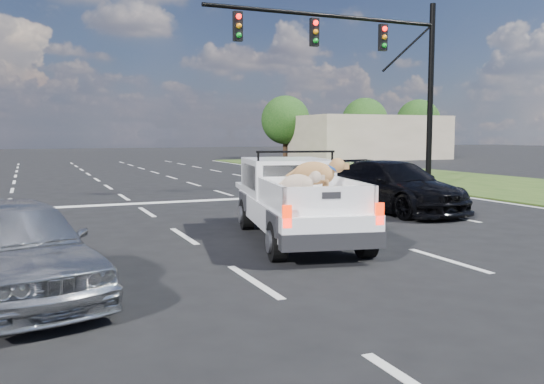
% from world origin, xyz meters
% --- Properties ---
extents(ground, '(160.00, 160.00, 0.00)m').
position_xyz_m(ground, '(0.00, 0.00, 0.00)').
color(ground, black).
rests_on(ground, ground).
extents(road_markings, '(17.75, 60.00, 0.01)m').
position_xyz_m(road_markings, '(0.00, 6.56, 0.01)').
color(road_markings, silver).
rests_on(road_markings, ground).
extents(traffic_signal, '(9.11, 0.31, 7.00)m').
position_xyz_m(traffic_signal, '(7.20, 10.50, 4.73)').
color(traffic_signal, black).
rests_on(traffic_signal, ground).
extents(building_right, '(12.00, 7.00, 3.60)m').
position_xyz_m(building_right, '(22.00, 34.00, 1.80)').
color(building_right, '#BBA88F').
rests_on(building_right, ground).
extents(tree_far_d, '(4.20, 4.20, 5.40)m').
position_xyz_m(tree_far_d, '(16.00, 38.00, 3.29)').
color(tree_far_d, '#332114').
rests_on(tree_far_d, ground).
extents(tree_far_e, '(4.20, 4.20, 5.40)m').
position_xyz_m(tree_far_e, '(24.00, 38.00, 3.29)').
color(tree_far_e, '#332114').
rests_on(tree_far_e, ground).
extents(tree_far_f, '(4.20, 4.20, 5.40)m').
position_xyz_m(tree_far_f, '(30.00, 38.00, 3.29)').
color(tree_far_f, '#332114').
rests_on(tree_far_f, ground).
extents(pickup_truck, '(2.64, 5.01, 1.79)m').
position_xyz_m(pickup_truck, '(0.24, 2.78, 0.83)').
color(pickup_truck, black).
rests_on(pickup_truck, ground).
extents(silver_sedan, '(2.48, 4.16, 1.33)m').
position_xyz_m(silver_sedan, '(-4.88, 0.39, 0.66)').
color(silver_sedan, '#A6A8AC').
rests_on(silver_sedan, ground).
extents(black_coupe, '(2.21, 4.85, 1.38)m').
position_xyz_m(black_coupe, '(4.53, 5.55, 0.69)').
color(black_coupe, black).
rests_on(black_coupe, ground).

